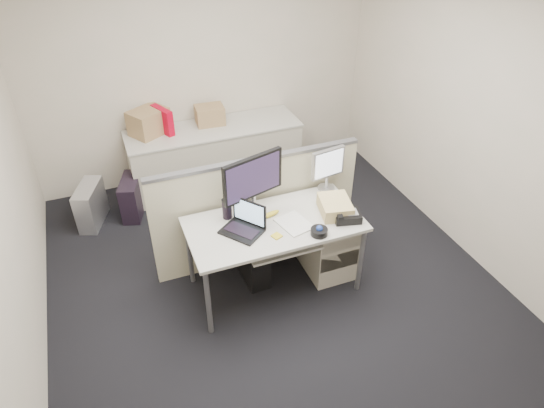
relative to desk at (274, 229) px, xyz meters
name	(u,v)px	position (x,y,z in m)	size (l,w,h in m)	color
floor	(274,285)	(0.00, 0.00, -0.67)	(4.00, 4.50, 0.01)	black
wall_back	(202,67)	(0.00, 2.25, 0.69)	(4.00, 0.02, 2.70)	beige
wall_front	(468,406)	(0.00, -2.25, 0.69)	(4.00, 0.02, 2.70)	beige
wall_right	(480,119)	(2.00, 0.00, 0.69)	(0.02, 4.50, 2.70)	beige
desk	(274,229)	(0.00, 0.00, 0.00)	(1.50, 0.75, 0.73)	silver
keyboard_tray	(282,245)	(0.00, -0.18, -0.04)	(0.62, 0.32, 0.02)	silver
drawer_pedestal	(326,241)	(0.55, 0.05, -0.34)	(0.40, 0.55, 0.65)	#ADA995
cubicle_partition	(257,211)	(0.00, 0.45, -0.11)	(2.00, 0.06, 1.10)	#BDB896
back_counter	(215,156)	(0.00, 1.93, -0.30)	(2.00, 0.60, 0.72)	#ADA995
monitor_main	(253,187)	(-0.12, 0.18, 0.35)	(0.58, 0.22, 0.58)	black
monitor_small	(327,170)	(0.65, 0.32, 0.27)	(0.34, 0.17, 0.41)	#B7B7BC
laptop	(241,220)	(-0.30, -0.02, 0.19)	(0.33, 0.24, 0.24)	black
trackball	(319,232)	(0.29, -0.28, 0.09)	(0.14, 0.14, 0.06)	black
desk_phone	(347,216)	(0.60, -0.18, 0.10)	(0.22, 0.18, 0.07)	black
paper_stack	(294,224)	(0.15, -0.08, 0.07)	(0.23, 0.30, 0.01)	silver
sticky_pad	(277,236)	(-0.05, -0.18, 0.07)	(0.07, 0.07, 0.01)	gold
travel_mug	(227,209)	(-0.35, 0.22, 0.15)	(0.08, 0.08, 0.17)	black
banana	(270,214)	(0.00, 0.10, 0.09)	(0.19, 0.05, 0.04)	yellow
cellphone	(251,215)	(-0.15, 0.17, 0.07)	(0.06, 0.11, 0.01)	black
manila_folders	(335,207)	(0.55, -0.05, 0.13)	(0.26, 0.33, 0.12)	tan
keyboard	(286,239)	(0.05, -0.14, -0.02)	(0.48, 0.17, 0.03)	black
pc_tower_desk	(251,257)	(-0.15, 0.20, -0.44)	(0.19, 0.48, 0.45)	black
pc_tower_spare_dark	(132,197)	(-1.05, 1.63, -0.45)	(0.19, 0.47, 0.44)	black
pc_tower_spare_silver	(91,205)	(-1.49, 1.63, -0.44)	(0.19, 0.48, 0.45)	#B7B7BC
cardboard_box_left	(149,123)	(-0.70, 2.05, 0.21)	(0.40, 0.30, 0.30)	tan
cardboard_box_right	(210,116)	(0.00, 2.05, 0.17)	(0.32, 0.25, 0.23)	tan
red_binder	(163,121)	(-0.55, 2.03, 0.21)	(0.08, 0.33, 0.31)	#B9001B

